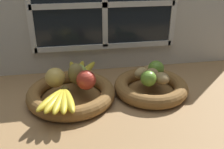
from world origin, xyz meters
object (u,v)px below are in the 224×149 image
object	(u,v)px
potato_back	(153,70)
lime_far	(156,69)
fruit_bowl_left	(71,94)
apple_red_right	(86,80)
chili_pepper	(155,77)
lime_near	(148,78)
banana_bunch_back	(80,70)
potato_large	(152,75)
fruit_bowl_right	(151,87)
apple_golden_left	(55,78)
apple_green_back	(78,73)
potato_oblong	(141,73)
pear_brown	(76,74)
potato_small	(162,78)
banana_bunch_front	(60,100)

from	to	relation	value
potato_back	lime_far	world-z (taller)	lime_far
fruit_bowl_left	apple_red_right	distance (cm)	9.03
chili_pepper	lime_near	bearing A→B (deg)	-152.69
potato_back	banana_bunch_back	bearing A→B (deg)	166.13
fruit_bowl_left	banana_bunch_back	size ratio (longest dim) A/B	1.79
potato_large	potato_back	size ratio (longest dim) A/B	0.78
apple_red_right	fruit_bowl_right	bearing A→B (deg)	4.41
fruit_bowl_right	apple_golden_left	distance (cm)	37.94
lime_near	lime_far	size ratio (longest dim) A/B	0.93
fruit_bowl_right	apple_golden_left	xyz separation A→B (cm)	(-37.32, 1.46, 6.65)
apple_green_back	potato_large	bearing A→B (deg)	-7.29
fruit_bowl_left	potato_large	distance (cm)	32.28
banana_bunch_back	potato_oblong	bearing A→B (deg)	-20.26
pear_brown	apple_golden_left	bearing A→B (deg)	-172.98
potato_oblong	chili_pepper	distance (cm)	6.01
banana_bunch_back	lime_far	bearing A→B (deg)	-14.35
pear_brown	banana_bunch_back	world-z (taller)	pear_brown
banana_bunch_back	potato_large	xyz separation A→B (cm)	(27.52, -11.60, 1.20)
apple_green_back	potato_back	xyz separation A→B (cm)	(30.69, 0.64, -1.42)
banana_bunch_back	potato_small	world-z (taller)	potato_small
banana_bunch_front	chili_pepper	xyz separation A→B (cm)	(37.48, 12.27, -0.72)
fruit_bowl_left	pear_brown	xyz separation A→B (cm)	(2.34, 2.43, 7.13)
potato_small	lime_near	world-z (taller)	lime_near
fruit_bowl_right	potato_oblong	world-z (taller)	potato_oblong
fruit_bowl_right	apple_red_right	size ratio (longest dim) A/B	4.03
potato_large	banana_bunch_front	bearing A→B (deg)	-162.25
banana_bunch_front	potato_large	distance (cm)	37.29
apple_golden_left	potato_small	xyz separation A→B (cm)	(40.46, -4.60, -1.47)
banana_bunch_back	pear_brown	bearing A→B (deg)	-101.98
fruit_bowl_right	apple_green_back	xyz separation A→B (cm)	(-28.72, 3.68, 6.64)
fruit_bowl_left	pear_brown	distance (cm)	7.89
potato_large	apple_golden_left	bearing A→B (deg)	177.76
chili_pepper	banana_bunch_front	bearing A→B (deg)	179.23
fruit_bowl_left	lime_near	distance (cm)	30.12
banana_bunch_back	potato_large	bearing A→B (deg)	-22.86
apple_golden_left	lime_far	bearing A→B (deg)	3.33
fruit_bowl_right	potato_back	xyz separation A→B (cm)	(1.96, 4.32, 5.22)
lime_far	apple_red_right	bearing A→B (deg)	-168.64
fruit_bowl_right	pear_brown	bearing A→B (deg)	175.29
potato_oblong	fruit_bowl_right	bearing A→B (deg)	-37.87
potato_oblong	apple_golden_left	bearing A→B (deg)	-177.82
fruit_bowl_right	banana_bunch_front	xyz separation A→B (cm)	(-35.50, -11.36, 4.42)
lime_far	apple_golden_left	bearing A→B (deg)	-176.67
lime_far	apple_green_back	bearing A→B (deg)	-179.76
banana_bunch_front	lime_far	xyz separation A→B (cm)	(38.46, 15.17, 1.79)
fruit_bowl_left	pear_brown	size ratio (longest dim) A/B	4.00
fruit_bowl_right	lime_near	size ratio (longest dim) A/B	4.82
pear_brown	lime_near	bearing A→B (deg)	-13.03
banana_bunch_back	lime_near	distance (cm)	29.40
apple_red_right	banana_bunch_front	distance (cm)	13.54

